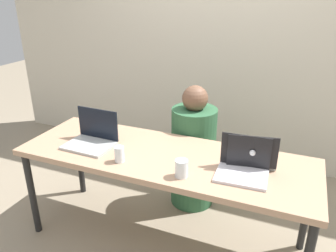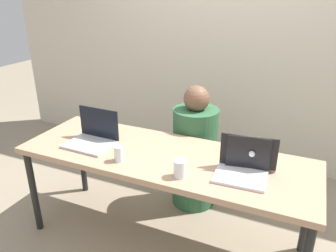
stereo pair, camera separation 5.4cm
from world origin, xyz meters
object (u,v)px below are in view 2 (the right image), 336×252
water_glass_right (180,170)px  water_glass_left (119,155)px  laptop_back_right (251,158)px  laptop_front_right (242,168)px  person_at_center (195,154)px  laptop_front_left (93,137)px

water_glass_right → water_glass_left: (-0.43, 0.02, -0.00)m
water_glass_right → laptop_back_right: bearing=41.7°
laptop_back_right → water_glass_left: (-0.78, -0.29, -0.00)m
laptop_front_right → water_glass_left: size_ratio=2.98×
laptop_front_right → water_glass_left: bearing=-171.9°
person_at_center → laptop_front_left: size_ratio=3.14×
laptop_front_right → laptop_back_right: (0.02, 0.15, 0.00)m
laptop_back_right → laptop_front_right: bearing=70.4°
laptop_front_left → laptop_back_right: size_ratio=0.99×
laptop_front_right → water_glass_right: laptop_front_right is taller
laptop_front_right → water_glass_right: 0.37m
person_at_center → water_glass_left: bearing=61.5°
laptop_front_right → water_glass_right: bearing=-156.2°
laptop_front_left → laptop_back_right: bearing=9.5°
laptop_back_right → water_glass_left: size_ratio=3.25×
person_at_center → laptop_front_left: person_at_center is taller
person_at_center → laptop_front_right: person_at_center is taller
laptop_back_right → water_glass_left: laptop_back_right is taller
laptop_front_right → water_glass_right: size_ratio=2.88×
person_at_center → water_glass_left: 0.83m
water_glass_right → laptop_front_left: bearing=167.4°
laptop_front_right → laptop_back_right: size_ratio=0.92×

